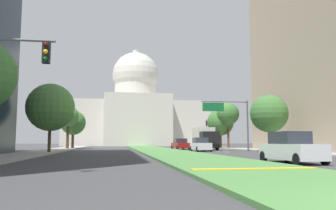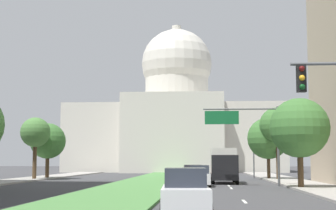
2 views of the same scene
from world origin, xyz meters
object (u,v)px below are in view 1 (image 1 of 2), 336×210
Objects in this scene: traffic_light_far_right at (207,130)px; street_tree_right_far at (228,114)px; sedan_midblock at (200,145)px; sedan_distant at (180,144)px; street_tree_left_mid at (51,107)px; street_tree_left_far at (68,117)px; street_tree_right_distant at (220,122)px; sedan_lead_stopped at (291,148)px; street_tree_right_mid at (269,114)px; capitol_building at (135,115)px; box_truck_delivery at (205,138)px; street_tree_left_distant at (73,123)px; overhead_guide_sign at (230,114)px.

traffic_light_far_right is 7.30m from street_tree_right_far.
sedan_midblock reaches higher than sedan_distant.
sedan_distant is at bearing -155.80° from street_tree_right_far.
street_tree_left_mid is at bearing -144.79° from street_tree_right_far.
street_tree_right_distant is (25.01, 2.67, -0.55)m from street_tree_left_far.
street_tree_left_mid is 25.07m from sedan_lead_stopped.
traffic_light_far_right reaches higher than sedan_midblock.
capitol_building is at bearing 101.15° from street_tree_right_mid.
street_tree_left_far is 1.04× the size of box_truck_delivery.
traffic_light_far_right is 12.94m from sedan_distant.
street_tree_right_distant is at bearing 90.19° from street_tree_right_mid.
sedan_lead_stopped is (-6.59, -42.65, -2.47)m from traffic_light_far_right.
street_tree_left_mid reaches higher than street_tree_left_far.
street_tree_left_far is 1.43× the size of sedan_lead_stopped.
street_tree_right_distant reaches higher than street_tree_left_distant.
street_tree_right_distant reaches higher than overhead_guide_sign.
sedan_distant is (4.08, -49.31, -8.17)m from capitol_building.
street_tree_right_distant is at bearing 64.08° from sedan_midblock.
sedan_midblock is (4.82, -58.68, -8.15)m from capitol_building.
sedan_distant is 0.69× the size of box_truck_delivery.
street_tree_right_distant reaches higher than street_tree_left_far.
street_tree_right_mid is (3.34, -4.13, -0.21)m from overhead_guide_sign.
sedan_midblock is (-8.13, -13.36, -4.96)m from street_tree_right_far.
sedan_midblock is at bearing 89.10° from sedan_lead_stopped.
capitol_building reaches higher than sedan_lead_stopped.
street_tree_left_far is at bearing 116.16° from sedan_lead_stopped.
box_truck_delivery is (2.19, 6.11, 0.88)m from sedan_midblock.
street_tree_right_mid reaches higher than traffic_light_far_right.
street_tree_right_far is (25.76, 0.86, 0.75)m from street_tree_left_far.
street_tree_right_far reaches higher than street_tree_right_distant.
overhead_guide_sign is 1.02× the size of box_truck_delivery.
box_truck_delivery is (19.50, -9.95, -2.58)m from street_tree_left_distant.
street_tree_left_distant reaches higher than sedan_distant.
street_tree_left_distant reaches higher than box_truck_delivery.
sedan_lead_stopped is at bearing -95.06° from box_truck_delivery.
street_tree_left_mid is (-21.22, -5.07, 0.08)m from overhead_guide_sign.
street_tree_right_mid is 1.00× the size of street_tree_left_far.
street_tree_right_far reaches higher than box_truck_delivery.
street_tree_left_far is at bearing -173.89° from street_tree_right_distant.
overhead_guide_sign is 0.85× the size of street_tree_right_far.
street_tree_left_far is at bearing -95.19° from street_tree_left_distant.
sedan_distant is (-6.98, -10.60, -2.54)m from traffic_light_far_right.
street_tree_left_distant is at bearing -106.33° from capitol_building.
traffic_light_far_right is 0.80× the size of overhead_guide_sign.
street_tree_right_mid is 16.95m from street_tree_right_far.
capitol_building is 5.99× the size of overhead_guide_sign.
street_tree_right_far is at bearing 24.20° from sedan_distant.
box_truck_delivery reaches higher than sedan_midblock.
box_truck_delivery is (-5.94, -7.25, -4.08)m from street_tree_right_far.
street_tree_left_distant is (-0.18, 20.52, -0.50)m from street_tree_left_mid.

